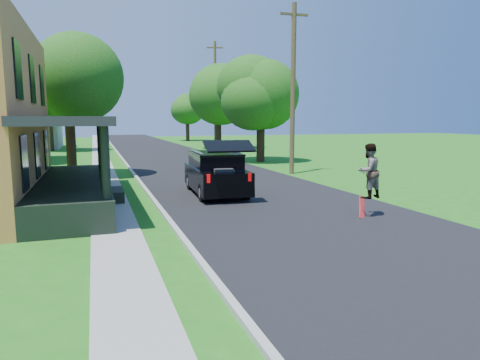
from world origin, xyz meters
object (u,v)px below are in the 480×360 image
object	(u,v)px
skateboarder	(368,171)
utility_pole_near	(293,88)
tree_right_near	(260,91)
black_suv	(216,173)

from	to	relation	value
skateboarder	utility_pole_near	bearing A→B (deg)	-115.46
tree_right_near	utility_pole_near	size ratio (longest dim) A/B	0.84
skateboarder	tree_right_near	xyz separation A→B (m)	(3.49, 18.05, 3.66)
black_suv	skateboarder	bearing A→B (deg)	-55.32
skateboarder	tree_right_near	bearing A→B (deg)	-113.09
utility_pole_near	skateboarder	bearing A→B (deg)	-100.73
black_suv	tree_right_near	world-z (taller)	tree_right_near
black_suv	tree_right_near	size ratio (longest dim) A/B	0.65
utility_pole_near	black_suv	bearing A→B (deg)	-136.31
tree_right_near	utility_pole_near	world-z (taller)	utility_pole_near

